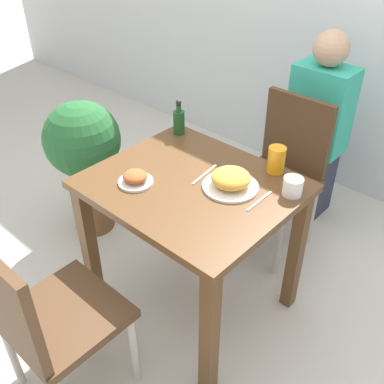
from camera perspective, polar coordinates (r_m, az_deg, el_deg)
name	(u,v)px	position (r m, az deg, el deg)	size (l,w,h in m)	color
ground_plane	(192,299)	(2.45, 0.00, -13.43)	(16.00, 16.00, 0.00)	beige
dining_table	(192,207)	(2.03, 0.00, -1.89)	(0.87, 0.75, 0.75)	brown
chair_near	(44,316)	(1.82, -18.33, -14.73)	(0.42, 0.42, 0.89)	#4C331E
chair_far	(282,168)	(2.57, 11.40, 3.04)	(0.42, 0.42, 0.89)	#4C331E
food_plate	(231,180)	(1.91, 4.95, 1.51)	(0.24, 0.24, 0.08)	white
side_plate	(135,178)	(1.95, -7.21, 1.73)	(0.15, 0.15, 0.06)	white
drink_cup	(293,186)	(1.90, 12.69, 0.69)	(0.08, 0.08, 0.08)	white
juice_glass	(276,160)	(2.03, 10.66, 4.07)	(0.08, 0.08, 0.12)	orange
sauce_bottle	(179,121)	(2.31, -1.67, 9.02)	(0.06, 0.06, 0.18)	#194C23
fork_utensil	(204,174)	(2.01, 1.50, 2.29)	(0.03, 0.19, 0.00)	silver
spoon_utensil	(259,201)	(1.86, 8.56, -1.14)	(0.01, 0.17, 0.00)	silver
potted_plant_left	(84,151)	(2.66, -13.57, 5.03)	(0.44, 0.44, 0.84)	brown
person_figure	(317,129)	(2.86, 15.58, 7.72)	(0.34, 0.22, 1.17)	#2D3347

